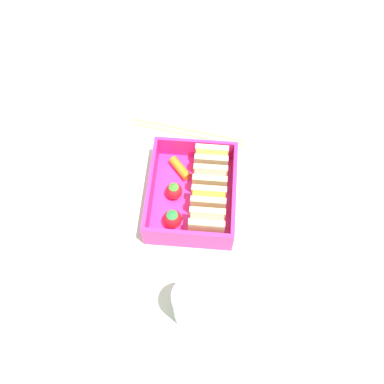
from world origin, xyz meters
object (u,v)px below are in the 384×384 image
at_px(drinking_glass, 191,305).
at_px(folded_napkin, 77,209).
at_px(sandwich_left, 211,160).
at_px(sandwich_center, 208,201).
at_px(sandwich_center_right, 207,223).
at_px(strawberry_left, 172,219).
at_px(strawberry_far_left, 174,193).
at_px(sandwich_center_left, 210,180).
at_px(carrot_stick_far_left, 180,168).
at_px(chopstick_pair, 188,131).

bearing_deg(drinking_glass, folded_napkin, -127.24).
bearing_deg(sandwich_left, sandwich_center, 0.00).
relative_size(sandwich_center_right, strawberry_left, 1.53).
bearing_deg(drinking_glass, strawberry_far_left, -166.61).
distance_m(sandwich_center_left, sandwich_center_right, 0.08).
height_order(sandwich_center_left, sandwich_center_right, same).
xyz_separation_m(carrot_stick_far_left, chopstick_pair, (-0.09, 0.01, -0.02)).
bearing_deg(folded_napkin, strawberry_far_left, 100.57).
bearing_deg(sandwich_left, carrot_stick_far_left, -79.84).
bearing_deg(folded_napkin, sandwich_center_right, 83.57).
bearing_deg(folded_napkin, chopstick_pair, 135.40).
bearing_deg(strawberry_left, sandwich_center_left, 142.29).
height_order(sandwich_left, strawberry_far_left, sandwich_left).
bearing_deg(sandwich_left, sandwich_center_left, 0.00).
relative_size(strawberry_far_left, strawberry_left, 0.92).
xyz_separation_m(sandwich_left, sandwich_center_left, (0.04, 0.00, 0.00)).
distance_m(sandwich_left, strawberry_far_left, 0.08).
bearing_deg(carrot_stick_far_left, sandwich_left, 100.16).
bearing_deg(drinking_glass, sandwich_center, 175.48).
xyz_separation_m(sandwich_left, drinking_glass, (0.25, -0.01, 0.01)).
bearing_deg(strawberry_left, sandwich_center, 120.24).
height_order(sandwich_center, sandwich_center_right, same).
bearing_deg(chopstick_pair, drinking_glass, 5.76).
bearing_deg(sandwich_left, sandwich_center_right, 0.00).
height_order(carrot_stick_far_left, strawberry_left, strawberry_left).
distance_m(sandwich_left, drinking_glass, 0.25).
relative_size(sandwich_center_right, strawberry_far_left, 1.66).
bearing_deg(sandwich_center_right, strawberry_far_left, -133.44).
relative_size(sandwich_center_left, folded_napkin, 0.43).
relative_size(sandwich_center_right, carrot_stick_far_left, 1.22).
xyz_separation_m(sandwich_left, strawberry_left, (0.11, -0.05, -0.01)).
relative_size(strawberry_far_left, chopstick_pair, 0.16).
relative_size(sandwich_center, strawberry_left, 1.53).
bearing_deg(folded_napkin, strawberry_left, 83.86).
xyz_separation_m(sandwich_center_left, carrot_stick_far_left, (-0.03, -0.05, -0.02)).
relative_size(sandwich_left, drinking_glass, 0.58).
relative_size(strawberry_left, folded_napkin, 0.28).
distance_m(sandwich_center_right, strawberry_far_left, 0.08).
distance_m(sandwich_center_left, carrot_stick_far_left, 0.06).
distance_m(sandwich_left, strawberry_left, 0.12).
relative_size(carrot_stick_far_left, folded_napkin, 0.35).
distance_m(carrot_stick_far_left, strawberry_left, 0.10).
height_order(sandwich_left, folded_napkin, sandwich_left).
bearing_deg(sandwich_center_left, sandwich_left, 180.00).
distance_m(sandwich_center, sandwich_center_right, 0.04).
bearing_deg(strawberry_left, folded_napkin, -96.14).
bearing_deg(carrot_stick_far_left, sandwich_center, 37.61).
relative_size(sandwich_center_left, chopstick_pair, 0.26).
relative_size(strawberry_left, drinking_glass, 0.38).
bearing_deg(folded_napkin, sandwich_left, 112.85).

